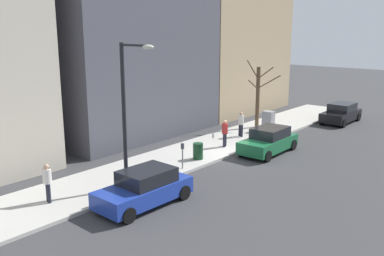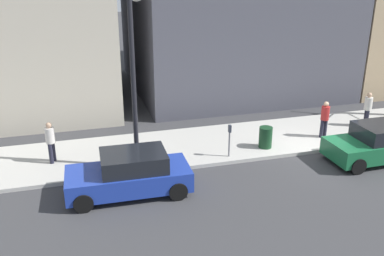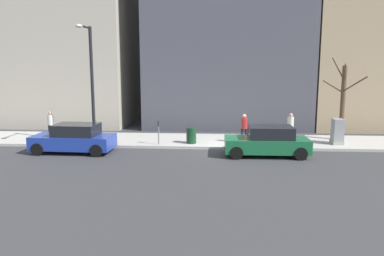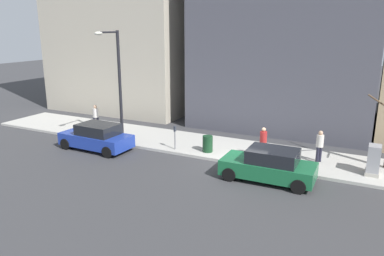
{
  "view_description": "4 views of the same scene",
  "coord_description": "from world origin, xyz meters",
  "views": [
    {
      "loc": [
        -13.5,
        19.67,
        7.24
      ],
      "look_at": [
        1.54,
        1.87,
        1.77
      ],
      "focal_mm": 40.0,
      "sensor_mm": 36.0,
      "label": 1
    },
    {
      "loc": [
        -14.35,
        9.68,
        7.45
      ],
      "look_at": [
        1.0,
        5.32,
        1.32
      ],
      "focal_mm": 40.0,
      "sensor_mm": 36.0,
      "label": 2
    },
    {
      "loc": [
        -20.01,
        0.59,
        4.53
      ],
      "look_at": [
        0.51,
        2.04,
        1.1
      ],
      "focal_mm": 35.0,
      "sensor_mm": 36.0,
      "label": 3
    },
    {
      "loc": [
        -17.06,
        -5.95,
        6.81
      ],
      "look_at": [
        1.44,
        3.35,
        1.22
      ],
      "focal_mm": 35.0,
      "sensor_mm": 36.0,
      "label": 4
    }
  ],
  "objects": [
    {
      "name": "parked_car_blue",
      "position": [
        -1.17,
        8.15,
        0.74
      ],
      "size": [
        2.02,
        4.25,
        1.52
      ],
      "rotation": [
        0.0,
        0.0,
        -0.03
      ],
      "color": "#1E389E",
      "rests_on": "ground"
    },
    {
      "name": "pedestrian_midblock",
      "position": [
        1.27,
        -0.9,
        1.09
      ],
      "size": [
        0.36,
        0.39,
        1.66
      ],
      "rotation": [
        0.0,
        0.0,
        5.03
      ],
      "color": "#1E1E2D",
      "rests_on": "sidewalk"
    },
    {
      "name": "bare_tree",
      "position": [
        2.57,
        -6.73,
        2.5
      ],
      "size": [
        2.1,
        2.07,
        4.88
      ],
      "color": "brown",
      "rests_on": "sidewalk"
    },
    {
      "name": "parked_car_green",
      "position": [
        -1.2,
        -1.92,
        0.74
      ],
      "size": [
        1.97,
        4.22,
        1.52
      ],
      "rotation": [
        0.0,
        0.0,
        0.01
      ],
      "color": "#196038",
      "rests_on": "ground"
    },
    {
      "name": "utility_box",
      "position": [
        1.3,
        -6.14,
        0.85
      ],
      "size": [
        0.83,
        0.61,
        1.43
      ],
      "color": "#A8A399",
      "rests_on": "sidewalk"
    },
    {
      "name": "streetlamp",
      "position": [
        0.28,
        7.64,
        4.02
      ],
      "size": [
        1.97,
        0.32,
        6.5
      ],
      "color": "black",
      "rests_on": "sidewalk"
    },
    {
      "name": "office_tower_right",
      "position": [
        11.41,
        13.41,
        8.98
      ],
      "size": [
        11.82,
        11.82,
        17.95
      ],
      "primitive_type": "cube",
      "color": "#BCB29E",
      "rests_on": "ground"
    },
    {
      "name": "pedestrian_far_corner",
      "position": [
        1.85,
        10.78,
        1.09
      ],
      "size": [
        0.38,
        0.36,
        1.66
      ],
      "rotation": [
        0.0,
        0.0,
        5.89
      ],
      "color": "#1E1E2D",
      "rests_on": "sidewalk"
    },
    {
      "name": "ground_plane",
      "position": [
        0.0,
        0.0,
        0.0
      ],
      "size": [
        120.0,
        120.0,
        0.0
      ],
      "primitive_type": "plane",
      "color": "#38383A"
    },
    {
      "name": "sidewalk",
      "position": [
        2.0,
        0.0,
        0.07
      ],
      "size": [
        4.0,
        36.0,
        0.15
      ],
      "primitive_type": "cube",
      "color": "#B2AFA8",
      "rests_on": "ground"
    },
    {
      "name": "pedestrian_near_meter",
      "position": [
        1.92,
        -3.63,
        1.09
      ],
      "size": [
        0.38,
        0.36,
        1.66
      ],
      "rotation": [
        0.0,
        0.0,
        2.74
      ],
      "color": "#1E1E2D",
      "rests_on": "sidewalk"
    },
    {
      "name": "office_block_center",
      "position": [
        11.45,
        -0.01,
        7.95
      ],
      "size": [
        11.9,
        11.9,
        15.89
      ],
      "primitive_type": "cube",
      "color": "#4C4C56",
      "rests_on": "ground"
    },
    {
      "name": "trash_bin",
      "position": [
        0.9,
        2.11,
        0.6
      ],
      "size": [
        0.56,
        0.56,
        0.9
      ],
      "primitive_type": "cylinder",
      "color": "#14381E",
      "rests_on": "sidewalk"
    },
    {
      "name": "parking_meter",
      "position": [
        0.45,
        3.92,
        0.98
      ],
      "size": [
        0.14,
        0.1,
        1.35
      ],
      "color": "slate",
      "rests_on": "sidewalk"
    }
  ]
}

